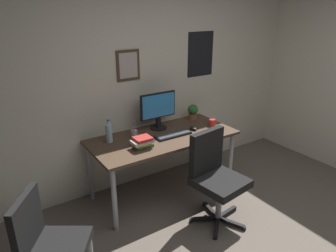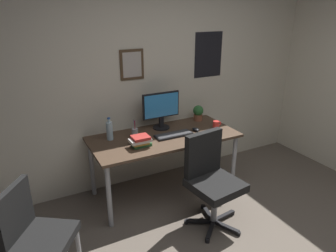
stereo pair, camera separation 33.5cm
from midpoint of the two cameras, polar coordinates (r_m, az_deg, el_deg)
name	(u,v)px [view 1 (the left image)]	position (r m, az deg, el deg)	size (l,w,h in m)	color
wall_back	(154,76)	(3.78, -5.08, 9.11)	(4.40, 0.10, 2.60)	beige
desk	(163,142)	(3.51, -3.63, -2.92)	(1.65, 0.77, 0.72)	#4C3828
office_chair	(215,173)	(3.14, 5.52, -8.73)	(0.57, 0.57, 0.95)	black
side_chair	(47,242)	(2.59, -24.97, -18.86)	(0.58, 0.58, 0.88)	black
monitor	(158,109)	(3.62, -4.48, 3.06)	(0.46, 0.20, 0.43)	black
keyboard	(173,135)	(3.48, -1.86, -1.64)	(0.43, 0.15, 0.03)	black
computer_mouse	(193,128)	(3.64, 2.04, -0.48)	(0.06, 0.11, 0.04)	black
water_bottle	(109,133)	(3.38, -13.60, -1.28)	(0.07, 0.07, 0.25)	silver
coffee_mug_near	(212,123)	(3.76, 5.62, 0.55)	(0.11, 0.07, 0.09)	red
potted_plant	(193,111)	(3.96, 2.15, 2.64)	(0.13, 0.13, 0.20)	brown
pen_cup	(134,133)	(3.44, -9.03, -1.41)	(0.07, 0.07, 0.20)	#9EA0A5
book_stack_left	(143,142)	(3.19, -7.70, -3.02)	(0.23, 0.15, 0.12)	#33723F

